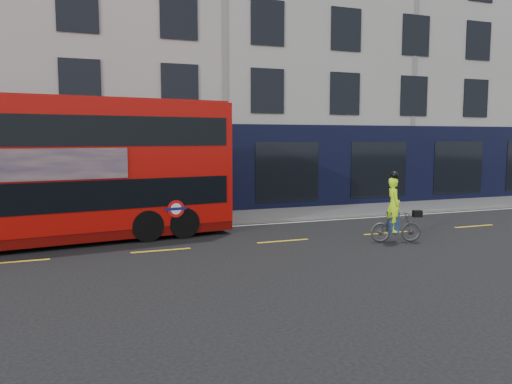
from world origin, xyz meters
TOP-DOWN VIEW (x-y plane):
  - ground at (0.00, 0.00)m, footprint 120.00×120.00m
  - pavement at (0.00, 6.50)m, footprint 60.00×3.00m
  - kerb at (0.00, 5.00)m, footprint 60.00×0.12m
  - building_terrace at (0.00, 12.94)m, footprint 50.00×10.07m
  - road_edge_line at (0.00, 4.70)m, footprint 58.00×0.10m
  - lane_dashes at (0.00, 1.50)m, footprint 58.00×0.12m
  - bus at (-6.98, 3.80)m, footprint 11.74×4.07m
  - cyclist at (3.37, 0.12)m, footprint 1.74×0.91m

SIDE VIEW (x-z plane):
  - ground at x=0.00m, z-range 0.00..0.00m
  - road_edge_line at x=0.00m, z-range 0.00..0.01m
  - lane_dashes at x=0.00m, z-range 0.00..0.01m
  - pavement at x=0.00m, z-range 0.00..0.12m
  - kerb at x=0.00m, z-range 0.00..0.13m
  - cyclist at x=3.37m, z-range -0.37..1.94m
  - bus at x=-6.98m, z-range 0.06..4.70m
  - building_terrace at x=0.00m, z-range -0.01..14.99m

